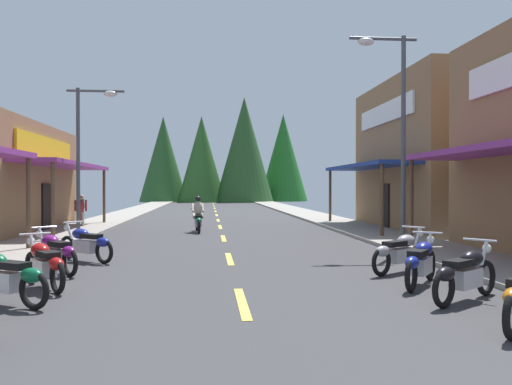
{
  "coord_description": "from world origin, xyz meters",
  "views": [
    {
      "loc": [
        -0.57,
        -0.41,
        1.96
      ],
      "look_at": [
        2.53,
        33.49,
        1.59
      ],
      "focal_mm": 36.65,
      "sensor_mm": 36.0,
      "label": 1
    }
  ],
  "objects_px": {
    "motorcycle_parked_right_2": "(421,261)",
    "motorcycle_parked_left_3": "(55,252)",
    "pedestrian_browsing": "(81,210)",
    "pedestrian_by_shop": "(82,207)",
    "motorcycle_parked_left_1": "(3,276)",
    "motorcycle_parked_left_4": "(86,243)",
    "motorcycle_parked_left_2": "(44,263)",
    "rider_cruising_lead": "(198,217)",
    "motorcycle_parked_right_3": "(400,251)",
    "motorcycle_parked_right_1": "(465,273)",
    "streetlamp_right": "(394,112)",
    "streetlamp_left": "(87,140)"
  },
  "relations": [
    {
      "from": "pedestrian_browsing",
      "to": "motorcycle_parked_left_1",
      "type": "bearing_deg",
      "value": 168.51
    },
    {
      "from": "streetlamp_right",
      "to": "motorcycle_parked_left_3",
      "type": "distance_m",
      "value": 10.38
    },
    {
      "from": "streetlamp_left",
      "to": "motorcycle_parked_right_2",
      "type": "bearing_deg",
      "value": -48.91
    },
    {
      "from": "motorcycle_parked_right_2",
      "to": "motorcycle_parked_right_3",
      "type": "relative_size",
      "value": 0.99
    },
    {
      "from": "motorcycle_parked_left_3",
      "to": "motorcycle_parked_left_1",
      "type": "bearing_deg",
      "value": 140.73
    },
    {
      "from": "motorcycle_parked_left_4",
      "to": "rider_cruising_lead",
      "type": "relative_size",
      "value": 0.8
    },
    {
      "from": "motorcycle_parked_right_1",
      "to": "motorcycle_parked_left_2",
      "type": "relative_size",
      "value": 0.98
    },
    {
      "from": "motorcycle_parked_right_3",
      "to": "pedestrian_by_shop",
      "type": "distance_m",
      "value": 19.82
    },
    {
      "from": "rider_cruising_lead",
      "to": "pedestrian_by_shop",
      "type": "xyz_separation_m",
      "value": [
        -6.14,
        5.42,
        0.22
      ]
    },
    {
      "from": "motorcycle_parked_right_2",
      "to": "streetlamp_right",
      "type": "bearing_deg",
      "value": 21.75
    },
    {
      "from": "motorcycle_parked_left_4",
      "to": "pedestrian_by_shop",
      "type": "height_order",
      "value": "pedestrian_by_shop"
    },
    {
      "from": "streetlamp_left",
      "to": "pedestrian_browsing",
      "type": "distance_m",
      "value": 6.13
    },
    {
      "from": "motorcycle_parked_right_2",
      "to": "motorcycle_parked_left_3",
      "type": "bearing_deg",
      "value": 110.15
    },
    {
      "from": "motorcycle_parked_left_2",
      "to": "motorcycle_parked_left_4",
      "type": "xyz_separation_m",
      "value": [
        -0.04,
        3.62,
        0.0
      ]
    },
    {
      "from": "streetlamp_right",
      "to": "motorcycle_parked_left_3",
      "type": "xyz_separation_m",
      "value": [
        -9.1,
        -3.3,
        -3.74
      ]
    },
    {
      "from": "pedestrian_browsing",
      "to": "pedestrian_by_shop",
      "type": "bearing_deg",
      "value": -8.54
    },
    {
      "from": "motorcycle_parked_left_4",
      "to": "pedestrian_browsing",
      "type": "distance_m",
      "value": 11.43
    },
    {
      "from": "motorcycle_parked_left_3",
      "to": "pedestrian_by_shop",
      "type": "xyz_separation_m",
      "value": [
        -3.12,
        15.86,
        0.39
      ]
    },
    {
      "from": "motorcycle_parked_right_1",
      "to": "motorcycle_parked_left_2",
      "type": "distance_m",
      "value": 7.74
    },
    {
      "from": "motorcycle_parked_right_2",
      "to": "pedestrian_by_shop",
      "type": "xyz_separation_m",
      "value": [
        -10.76,
        18.1,
        0.39
      ]
    },
    {
      "from": "motorcycle_parked_right_3",
      "to": "rider_cruising_lead",
      "type": "xyz_separation_m",
      "value": [
        -4.8,
        11.1,
        0.17
      ]
    },
    {
      "from": "motorcycle_parked_left_3",
      "to": "rider_cruising_lead",
      "type": "distance_m",
      "value": 10.87
    },
    {
      "from": "motorcycle_parked_left_1",
      "to": "motorcycle_parked_left_4",
      "type": "xyz_separation_m",
      "value": [
        0.19,
        5.05,
        0.0
      ]
    },
    {
      "from": "motorcycle_parked_left_1",
      "to": "motorcycle_parked_left_4",
      "type": "height_order",
      "value": "same"
    },
    {
      "from": "rider_cruising_lead",
      "to": "streetlamp_left",
      "type": "bearing_deg",
      "value": 120.03
    },
    {
      "from": "streetlamp_left",
      "to": "motorcycle_parked_right_1",
      "type": "bearing_deg",
      "value": -52.06
    },
    {
      "from": "rider_cruising_lead",
      "to": "motorcycle_parked_right_3",
      "type": "bearing_deg",
      "value": -161.25
    },
    {
      "from": "motorcycle_parked_right_2",
      "to": "pedestrian_by_shop",
      "type": "bearing_deg",
      "value": 67.22
    },
    {
      "from": "motorcycle_parked_left_2",
      "to": "pedestrian_by_shop",
      "type": "height_order",
      "value": "pedestrian_by_shop"
    },
    {
      "from": "motorcycle_parked_left_2",
      "to": "motorcycle_parked_right_3",
      "type": "bearing_deg",
      "value": -116.39
    },
    {
      "from": "pedestrian_browsing",
      "to": "motorcycle_parked_left_4",
      "type": "bearing_deg",
      "value": 173.44
    },
    {
      "from": "pedestrian_by_shop",
      "to": "motorcycle_parked_right_1",
      "type": "bearing_deg",
      "value": 92.8
    },
    {
      "from": "motorcycle_parked_left_4",
      "to": "pedestrian_by_shop",
      "type": "xyz_separation_m",
      "value": [
        -3.4,
        14.05,
        0.39
      ]
    },
    {
      "from": "motorcycle_parked_left_2",
      "to": "motorcycle_parked_left_4",
      "type": "relative_size",
      "value": 1.06
    },
    {
      "from": "pedestrian_browsing",
      "to": "motorcycle_parked_right_3",
      "type": "bearing_deg",
      "value": -163.33
    },
    {
      "from": "motorcycle_parked_left_4",
      "to": "motorcycle_parked_left_1",
      "type": "bearing_deg",
      "value": 127.55
    },
    {
      "from": "streetlamp_right",
      "to": "pedestrian_browsing",
      "type": "height_order",
      "value": "streetlamp_right"
    },
    {
      "from": "motorcycle_parked_left_2",
      "to": "motorcycle_parked_left_3",
      "type": "bearing_deg",
      "value": -25.15
    },
    {
      "from": "motorcycle_parked_right_3",
      "to": "motorcycle_parked_right_1",
      "type": "bearing_deg",
      "value": -125.53
    },
    {
      "from": "motorcycle_parked_left_1",
      "to": "motorcycle_parked_left_2",
      "type": "relative_size",
      "value": 1.04
    },
    {
      "from": "streetlamp_right",
      "to": "motorcycle_parked_right_2",
      "type": "bearing_deg",
      "value": -104.75
    },
    {
      "from": "streetlamp_left",
      "to": "rider_cruising_lead",
      "type": "relative_size",
      "value": 2.62
    },
    {
      "from": "motorcycle_parked_right_1",
      "to": "motorcycle_parked_left_1",
      "type": "relative_size",
      "value": 0.95
    },
    {
      "from": "pedestrian_browsing",
      "to": "motorcycle_parked_right_1",
      "type": "bearing_deg",
      "value": -168.64
    },
    {
      "from": "motorcycle_parked_right_2",
      "to": "motorcycle_parked_left_3",
      "type": "xyz_separation_m",
      "value": [
        -7.64,
        2.24,
        0.0
      ]
    },
    {
      "from": "motorcycle_parked_left_3",
      "to": "pedestrian_browsing",
      "type": "relative_size",
      "value": 1.09
    },
    {
      "from": "motorcycle_parked_right_3",
      "to": "motorcycle_parked_left_4",
      "type": "height_order",
      "value": "same"
    },
    {
      "from": "streetlamp_right",
      "to": "pedestrian_by_shop",
      "type": "xyz_separation_m",
      "value": [
        -12.22,
        12.56,
        -3.36
      ]
    },
    {
      "from": "motorcycle_parked_left_1",
      "to": "pedestrian_browsing",
      "type": "distance_m",
      "value": 16.34
    },
    {
      "from": "motorcycle_parked_right_1",
      "to": "motorcycle_parked_left_4",
      "type": "bearing_deg",
      "value": 107.66
    }
  ]
}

